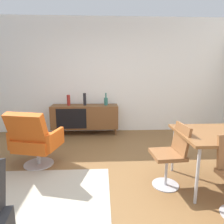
{
  "coord_description": "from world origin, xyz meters",
  "views": [
    {
      "loc": [
        -0.05,
        -2.45,
        1.54
      ],
      "look_at": [
        0.1,
        0.72,
        0.88
      ],
      "focal_mm": 31.75,
      "sensor_mm": 36.0,
      "label": 1
    }
  ],
  "objects_px": {
    "sideboard": "(85,117)",
    "dining_chair_near_window": "(172,153)",
    "vase_sculptural_dark": "(85,99)",
    "vase_ceramic_small": "(106,101)",
    "lounge_chair_red": "(34,139)",
    "vase_cobalt": "(69,100)"
  },
  "relations": [
    {
      "from": "sideboard",
      "to": "dining_chair_near_window",
      "type": "distance_m",
      "value": 2.69
    },
    {
      "from": "vase_sculptural_dark",
      "to": "dining_chair_near_window",
      "type": "bearing_deg",
      "value": -60.14
    },
    {
      "from": "vase_ceramic_small",
      "to": "lounge_chair_red",
      "type": "height_order",
      "value": "vase_ceramic_small"
    },
    {
      "from": "lounge_chair_red",
      "to": "vase_sculptural_dark",
      "type": "bearing_deg",
      "value": 68.43
    },
    {
      "from": "vase_sculptural_dark",
      "to": "vase_ceramic_small",
      "type": "relative_size",
      "value": 0.99
    },
    {
      "from": "dining_chair_near_window",
      "to": "lounge_chair_red",
      "type": "relative_size",
      "value": 0.9
    },
    {
      "from": "vase_cobalt",
      "to": "vase_sculptural_dark",
      "type": "distance_m",
      "value": 0.39
    },
    {
      "from": "sideboard",
      "to": "dining_chair_near_window",
      "type": "xyz_separation_m",
      "value": [
        1.34,
        -2.33,
        0.03
      ]
    },
    {
      "from": "sideboard",
      "to": "vase_ceramic_small",
      "type": "height_order",
      "value": "vase_ceramic_small"
    },
    {
      "from": "sideboard",
      "to": "dining_chair_near_window",
      "type": "relative_size",
      "value": 1.87
    },
    {
      "from": "dining_chair_near_window",
      "to": "lounge_chair_red",
      "type": "xyz_separation_m",
      "value": [
        -2.0,
        0.65,
        -0.0
      ]
    },
    {
      "from": "vase_cobalt",
      "to": "vase_sculptural_dark",
      "type": "bearing_deg",
      "value": 0.0
    },
    {
      "from": "sideboard",
      "to": "vase_cobalt",
      "type": "bearing_deg",
      "value": 179.72
    },
    {
      "from": "sideboard",
      "to": "vase_sculptural_dark",
      "type": "height_order",
      "value": "vase_sculptural_dark"
    },
    {
      "from": "vase_cobalt",
      "to": "vase_sculptural_dark",
      "type": "relative_size",
      "value": 0.86
    },
    {
      "from": "vase_sculptural_dark",
      "to": "lounge_chair_red",
      "type": "distance_m",
      "value": 1.86
    },
    {
      "from": "sideboard",
      "to": "lounge_chair_red",
      "type": "distance_m",
      "value": 1.81
    },
    {
      "from": "sideboard",
      "to": "vase_ceramic_small",
      "type": "relative_size",
      "value": 5.42
    },
    {
      "from": "vase_sculptural_dark",
      "to": "dining_chair_near_window",
      "type": "height_order",
      "value": "vase_sculptural_dark"
    },
    {
      "from": "vase_sculptural_dark",
      "to": "lounge_chair_red",
      "type": "height_order",
      "value": "vase_sculptural_dark"
    },
    {
      "from": "vase_ceramic_small",
      "to": "lounge_chair_red",
      "type": "distance_m",
      "value": 2.09
    },
    {
      "from": "vase_sculptural_dark",
      "to": "lounge_chair_red",
      "type": "xyz_separation_m",
      "value": [
        -0.67,
        -1.68,
        -0.4
      ]
    }
  ]
}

